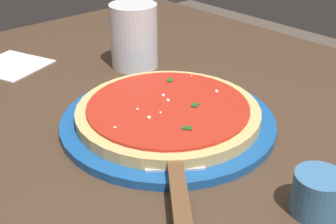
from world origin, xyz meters
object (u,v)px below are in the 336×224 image
at_px(serving_plate, 168,121).
at_px(pizza, 168,111).
at_px(napkin_folded_right, 11,65).
at_px(pizza_server, 177,181).
at_px(cup_small_sauce, 317,194).
at_px(cup_tall_drink, 134,36).

relative_size(serving_plate, pizza, 1.17).
distance_m(serving_plate, napkin_folded_right, 0.36).
distance_m(pizza, napkin_folded_right, 0.36).
bearing_deg(pizza_server, napkin_folded_right, 177.40).
height_order(cup_small_sauce, napkin_folded_right, cup_small_sauce).
height_order(pizza, napkin_folded_right, pizza).
relative_size(pizza, pizza_server, 1.28).
bearing_deg(pizza, cup_small_sauce, -1.65).
height_order(pizza_server, cup_small_sauce, cup_small_sauce).
height_order(pizza_server, napkin_folded_right, pizza_server).
bearing_deg(serving_plate, napkin_folded_right, -168.44).
bearing_deg(napkin_folded_right, serving_plate, 11.56).
relative_size(cup_tall_drink, napkin_folded_right, 0.96).
relative_size(pizza, napkin_folded_right, 2.16).
height_order(pizza_server, cup_tall_drink, cup_tall_drink).
relative_size(pizza, cup_small_sauce, 4.91).
xyz_separation_m(pizza, cup_tall_drink, (-0.20, 0.10, 0.04)).
distance_m(pizza_server, napkin_folded_right, 0.48).
bearing_deg(serving_plate, pizza_server, -38.12).
bearing_deg(pizza, cup_tall_drink, 153.92).
bearing_deg(cup_small_sauce, serving_plate, 178.36).
distance_m(cup_small_sauce, napkin_folded_right, 0.60).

